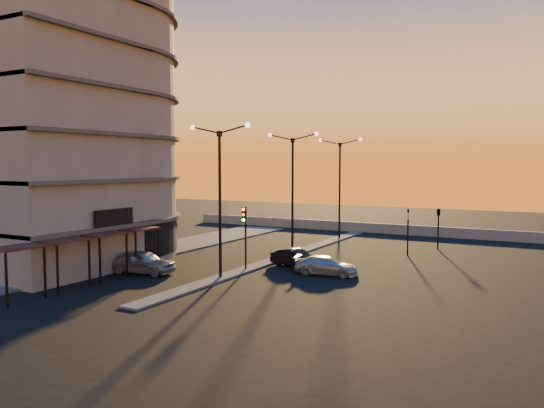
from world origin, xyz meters
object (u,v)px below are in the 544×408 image
(streetlamp_mid, at_px, (293,183))
(car_wagon, at_px, (326,266))
(car_sedan, at_px, (296,258))
(traffic_light_main, at_px, (245,227))
(car_hatchback, at_px, (142,262))

(streetlamp_mid, bearing_deg, car_wagon, -47.55)
(car_sedan, bearing_deg, streetlamp_mid, 42.59)
(traffic_light_main, distance_m, car_sedan, 4.34)
(car_sedan, bearing_deg, car_hatchback, 143.91)
(traffic_light_main, height_order, car_wagon, traffic_light_main)
(car_sedan, bearing_deg, car_wagon, -103.33)
(streetlamp_mid, xyz_separation_m, car_hatchback, (-5.40, -11.04, -4.83))
(car_hatchback, xyz_separation_m, car_sedan, (7.83, 6.70, -0.14))
(traffic_light_main, relative_size, car_hatchback, 0.96)
(traffic_light_main, bearing_deg, car_hatchback, -144.08)
(car_hatchback, bearing_deg, car_sedan, -57.62)
(streetlamp_mid, xyz_separation_m, car_sedan, (2.43, -4.34, -4.98))
(traffic_light_main, distance_m, car_wagon, 5.91)
(streetlamp_mid, bearing_deg, car_sedan, -60.76)
(car_sedan, height_order, car_wagon, car_sedan)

